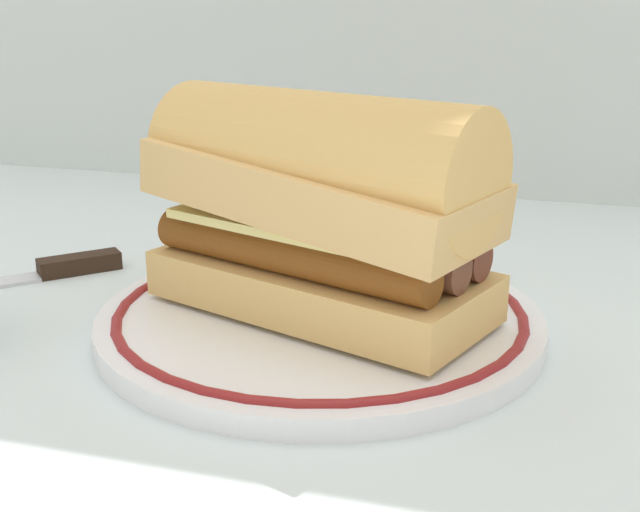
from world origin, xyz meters
TOP-DOWN VIEW (x-y plane):
  - ground_plane at (0.00, 0.00)m, footprint 1.50×1.50m
  - plate at (0.01, -0.01)m, footprint 0.25×0.25m
  - sausage_sandwich at (0.01, -0.01)m, footprint 0.21×0.14m
  - butter_knife at (-0.20, 0.02)m, footprint 0.11×0.11m

SIDE VIEW (x-z plane):
  - ground_plane at x=0.00m, z-range 0.00..0.00m
  - butter_knife at x=-0.20m, z-range 0.00..0.01m
  - plate at x=0.01m, z-range 0.00..0.02m
  - sausage_sandwich at x=0.01m, z-range 0.02..0.14m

